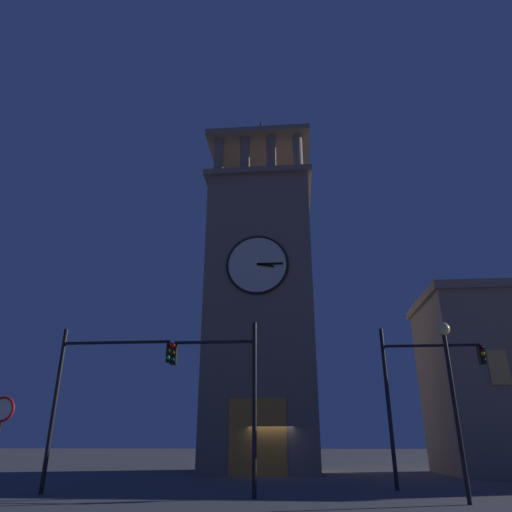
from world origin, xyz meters
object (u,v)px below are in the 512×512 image
(no_horn_sign, at_px, (1,418))
(traffic_signal_near, at_px, (418,381))
(clocktower, at_px, (262,310))
(street_lamp, at_px, (450,374))
(traffic_signal_far, at_px, (227,381))
(traffic_signal_mid, at_px, (95,379))

(no_horn_sign, bearing_deg, traffic_signal_near, -157.30)
(clocktower, bearing_deg, street_lamp, 116.50)
(traffic_signal_far, xyz_separation_m, no_horn_sign, (6.54, 2.72, -1.36))
(clocktower, distance_m, no_horn_sign, 19.12)
(traffic_signal_mid, xyz_separation_m, no_horn_sign, (1.34, 3.34, -1.55))
(traffic_signal_near, distance_m, traffic_signal_far, 8.10)
(street_lamp, relative_size, no_horn_sign, 1.80)
(traffic_signal_far, bearing_deg, traffic_signal_mid, -6.78)
(traffic_signal_mid, xyz_separation_m, street_lamp, (-12.66, 1.65, -0.14))
(traffic_signal_near, xyz_separation_m, no_horn_sign, (14.00, 5.85, -1.65))
(street_lamp, xyz_separation_m, no_horn_sign, (14.00, 1.69, -1.40))
(no_horn_sign, bearing_deg, clocktower, -112.75)
(traffic_signal_mid, relative_size, traffic_signal_far, 1.01)
(clocktower, xyz_separation_m, no_horn_sign, (6.78, 16.17, -7.62))
(clocktower, distance_m, street_lamp, 17.34)
(traffic_signal_near, distance_m, street_lamp, 4.17)
(clocktower, relative_size, traffic_signal_mid, 4.33)
(traffic_signal_mid, bearing_deg, street_lamp, 172.59)
(clocktower, height_order, no_horn_sign, clocktower)
(traffic_signal_mid, distance_m, no_horn_sign, 3.91)
(traffic_signal_mid, relative_size, street_lamp, 1.08)
(clocktower, distance_m, traffic_signal_mid, 15.21)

